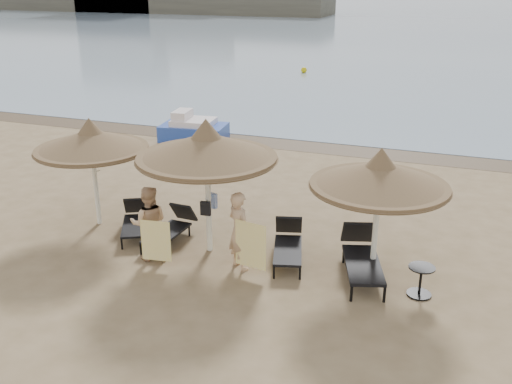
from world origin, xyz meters
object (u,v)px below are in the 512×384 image
Objects in this scene: lounger_near_right at (288,243)px; pedal_boat at (193,129)px; lounger_near_left at (172,227)px; person_right at (239,225)px; lounger_far_right at (361,255)px; lounger_far_left at (135,220)px; person_left at (149,218)px; palapa_left at (91,141)px; side_table at (420,282)px; palapa_right at (380,175)px; palapa_center at (207,147)px.

pedal_boat is (-6.26, 8.11, 0.06)m from lounger_near_right.
lounger_near_left is 0.68× the size of pedal_boat.
lounger_far_right is at bearing -133.13° from person_right.
person_left is at bearing -73.02° from lounger_far_left.
person_right is at bearing -42.24° from lounger_far_left.
person_right is (-2.53, -0.66, 0.60)m from lounger_far_right.
palapa_left is at bearing 162.53° from lounger_near_right.
lounger_far_right is at bearing -2.81° from palapa_left.
person_right is (-3.80, -0.15, 0.73)m from side_table.
palapa_right is 1.64× the size of lounger_far_left.
palapa_left is 7.03m from lounger_far_right.
pedal_boat is at bearing 134.71° from palapa_right.
lounger_far_right is (5.63, -0.16, 0.09)m from lounger_far_left.
palapa_center is at bearing -178.47° from palapa_right.
palapa_center reaches higher than palapa_right.
pedal_boat is (-4.44, 8.36, -2.06)m from palapa_center.
person_right is (2.03, -0.72, 0.68)m from lounger_near_left.
person_right is at bearing -30.29° from palapa_center.
lounger_far_left is 0.77× the size of lounger_far_right.
person_right is (-2.78, -0.66, -1.22)m from palapa_right.
pedal_boat is (-5.40, 8.93, -0.60)m from person_right.
side_table is at bearing -49.81° from pedal_boat.
person_left is at bearing -87.13° from lounger_near_left.
lounger_near_right is 3.02× the size of side_table.
lounger_near_right is at bearing 7.80° from palapa_center.
palapa_center is 1.40× the size of lounger_far_right.
lounger_near_right is 10.25m from pedal_boat.
palapa_left is at bearing 19.29° from person_right.
pedal_boat is at bearing -93.20° from person_left.
person_left is at bearing -174.96° from lounger_near_right.
pedal_boat is at bearing 78.35° from lounger_far_left.
lounger_near_right is at bearing 177.24° from person_left.
palapa_right is 5.06m from person_left.
palapa_center is 1.78× the size of lounger_near_left.
palapa_left is 1.08× the size of pedal_boat.
person_right is at bearing 164.24° from person_left.
lounger_far_left is at bearing 178.52° from palapa_right.
lounger_near_right is (5.12, -0.17, -1.84)m from palapa_left.
person_left is at bearing 174.50° from lounger_far_right.
palapa_center is 9.69m from pedal_boat.
person_left is 0.97× the size of person_right.
person_left is at bearing -76.05° from pedal_boat.
lounger_far_left is 0.85× the size of person_right.
palapa_right is 3.11m from person_right.
lounger_near_left is at bearing -73.79° from pedal_boat.
lounger_far_right reaches higher than side_table.
side_table is (1.02, -0.51, -1.95)m from palapa_right.
palapa_left is 2.21m from lounger_far_left.
lounger_far_right is at bearing -177.75° from palapa_right.
lounger_near_left is (1.08, -0.10, 0.01)m from lounger_far_left.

